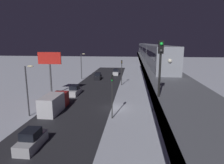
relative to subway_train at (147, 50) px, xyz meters
name	(u,v)px	position (x,y,z in m)	size (l,w,h in m)	color
ground_plane	(114,108)	(7.07, 28.19, -8.70)	(240.00, 240.00, 0.00)	silver
avenue_asphalt	(80,107)	(13.02, 28.19, -8.70)	(11.00, 106.11, 0.01)	#28282D
elevated_railway	(158,74)	(0.09, 28.19, -2.73)	(5.00, 106.11, 6.92)	slate
subway_train	(147,50)	(0.00, 0.00, 0.00)	(2.94, 74.07, 3.40)	#999EA8
rail_signal	(160,59)	(2.16, 45.21, 0.95)	(0.36, 0.41, 4.00)	black
sedan_black	(98,77)	(14.42, 3.01, -7.91)	(1.80, 4.08, 1.97)	black
sedan_white	(75,91)	(16.22, 20.49, -7.91)	(1.80, 4.78, 1.97)	silver
sedan_silver	(31,140)	(14.42, 41.55, -7.91)	(1.80, 4.16, 1.97)	#B2B2B7
sedan_white_2	(116,72)	(9.82, -6.21, -7.91)	(1.80, 4.76, 1.97)	silver
box_truck	(54,103)	(16.42, 30.66, -7.36)	(2.40, 7.40, 2.80)	#A51E1E
traffic_light_near	(112,90)	(6.92, 32.74, -4.51)	(0.32, 0.44, 6.40)	#2D2D2D
traffic_light_mid	(122,69)	(6.92, 10.15, -4.51)	(0.32, 0.44, 6.40)	#2D2D2D
commercial_billboard	(50,62)	(20.85, 21.47, -1.88)	(4.80, 0.36, 8.90)	#4C4C51
street_lamp_near	(28,85)	(19.09, 33.19, -3.89)	(1.35, 0.44, 7.65)	#38383D
street_lamp_far	(82,63)	(19.09, 3.19, -3.89)	(1.35, 0.44, 7.65)	#38383D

